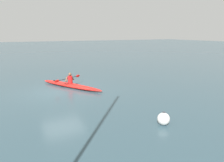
# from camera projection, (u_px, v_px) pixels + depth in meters

# --- Properties ---
(ground_plane) EXTENTS (160.00, 160.00, 0.00)m
(ground_plane) POSITION_uv_depth(u_px,v_px,m) (62.00, 91.00, 13.03)
(ground_plane) COLOR #334C56
(kayak) EXTENTS (3.10, 4.78, 0.28)m
(kayak) POSITION_uv_depth(u_px,v_px,m) (71.00, 85.00, 13.94)
(kayak) COLOR red
(kayak) RESTS_ON ground
(kayaker) EXTENTS (2.05, 1.21, 0.71)m
(kayaker) POSITION_uv_depth(u_px,v_px,m) (70.00, 79.00, 13.86)
(kayaker) COLOR red
(kayaker) RESTS_ON kayak
(mooring_buoy_white_far) EXTENTS (0.50, 0.50, 0.54)m
(mooring_buoy_white_far) POSITION_uv_depth(u_px,v_px,m) (164.00, 119.00, 8.24)
(mooring_buoy_white_far) COLOR silver
(mooring_buoy_white_far) RESTS_ON ground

